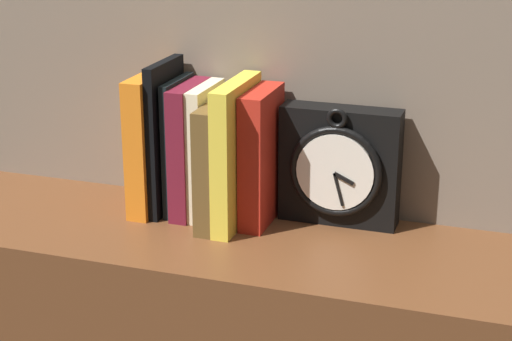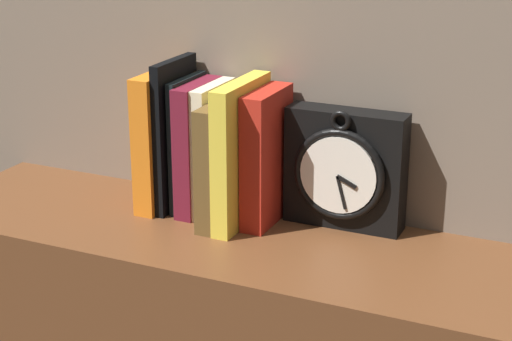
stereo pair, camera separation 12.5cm
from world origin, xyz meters
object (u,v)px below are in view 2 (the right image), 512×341
Objects in this scene: book_slot3_maroon at (199,147)px; book_slot4_cream at (214,149)px; book_slot2_black at (188,143)px; book_slot6_yellow at (241,153)px; book_slot1_black at (176,134)px; book_slot7_red at (266,157)px; book_slot5_brown at (225,161)px; clock at (344,169)px; book_slot0_orange at (161,140)px.

book_slot3_maroon and book_slot4_cream have the same top height.
book_slot6_yellow reaches higher than book_slot2_black.
book_slot1_black is at bearing -178.53° from book_slot3_maroon.
book_slot1_black is 0.04m from book_slot3_maroon.
book_slot4_cream is 0.93× the size of book_slot6_yellow.
book_slot5_brown is at bearing -164.17° from book_slot7_red.
clock is 0.24m from book_slot3_maroon.
book_slot3_maroon is 0.12m from book_slot7_red.
book_slot5_brown is at bearing -18.28° from book_slot3_maroon.
book_slot0_orange reaches higher than book_slot4_cream.
book_slot6_yellow is at bearing -12.86° from book_slot2_black.
book_slot0_orange is 0.19m from book_slot7_red.
book_slot7_red is (-0.12, -0.03, 0.01)m from clock.
book_slot5_brown is 0.85× the size of book_slot6_yellow.
book_slot4_cream is at bearing -172.28° from clock.
book_slot6_yellow is (0.06, -0.02, 0.01)m from book_slot4_cream.
book_slot7_red is (0.19, 0.00, -0.01)m from book_slot0_orange.
clock is at bearing 5.66° from book_slot2_black.
clock is 0.28m from book_slot1_black.
book_slot1_black is (-0.28, -0.03, 0.03)m from clock.
book_slot5_brown is 0.91× the size of book_slot7_red.
book_slot3_maroon is (0.04, 0.00, -0.02)m from book_slot1_black.
book_slot4_cream is at bearing 2.75° from book_slot1_black.
book_slot4_cream is (0.07, 0.00, -0.02)m from book_slot1_black.
book_slot3_maroon is at bearing -12.86° from book_slot2_black.
book_slot1_black is 0.10m from book_slot5_brown.
book_slot3_maroon is 1.00× the size of book_slot4_cream.
book_slot6_yellow is at bearing -151.62° from book_slot7_red.
book_slot2_black is (0.04, 0.01, -0.00)m from book_slot0_orange.
book_slot0_orange is at bearing -175.40° from book_slot3_maroon.
book_slot6_yellow is (0.03, -0.00, 0.02)m from book_slot5_brown.
book_slot1_black reaches higher than book_slot6_yellow.
book_slot7_red is at bearing -0.43° from book_slot3_maroon.
book_slot7_red reaches higher than book_slot4_cream.
book_slot4_cream is (0.05, -0.00, -0.00)m from book_slot2_black.
clock is 0.21m from book_slot4_cream.
book_slot7_red is at bearing -164.85° from clock.
book_slot1_black is 1.16× the size of book_slot3_maroon.
book_slot0_orange is 0.91× the size of book_slot1_black.
clock is at bearing 7.72° from book_slot4_cream.
book_slot0_orange is at bearing 173.75° from book_slot5_brown.
book_slot2_black is 1.12× the size of book_slot5_brown.
book_slot6_yellow is at bearing -161.63° from clock.
book_slot6_yellow reaches higher than clock.
book_slot4_cream is at bearing 178.12° from book_slot7_red.
book_slot4_cream is (-0.21, -0.03, 0.01)m from clock.
clock is 0.91× the size of book_slot3_maroon.
clock is at bearing 18.37° from book_slot6_yellow.
book_slot3_maroon is at bearing 167.14° from book_slot6_yellow.
book_slot4_cream is 0.06m from book_slot6_yellow.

